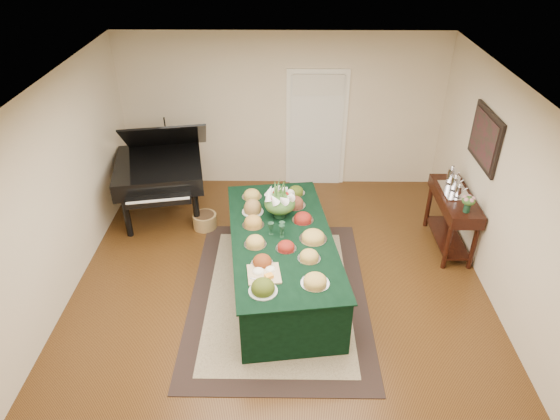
{
  "coord_description": "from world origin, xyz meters",
  "views": [
    {
      "loc": [
        0.07,
        -5.14,
        4.45
      ],
      "look_at": [
        0.0,
        0.3,
        1.05
      ],
      "focal_mm": 32.0,
      "sensor_mm": 36.0,
      "label": 1
    }
  ],
  "objects_px": {
    "buffet_table": "(282,260)",
    "mahogany_sideboard": "(454,207)",
    "grand_piano": "(160,169)",
    "floral_centerpiece": "(280,200)"
  },
  "relations": [
    {
      "from": "buffet_table",
      "to": "grand_piano",
      "type": "relative_size",
      "value": 1.59
    },
    {
      "from": "floral_centerpiece",
      "to": "mahogany_sideboard",
      "type": "bearing_deg",
      "value": 10.31
    },
    {
      "from": "mahogany_sideboard",
      "to": "grand_piano",
      "type": "bearing_deg",
      "value": 169.15
    },
    {
      "from": "grand_piano",
      "to": "mahogany_sideboard",
      "type": "bearing_deg",
      "value": -10.85
    },
    {
      "from": "grand_piano",
      "to": "mahogany_sideboard",
      "type": "relative_size",
      "value": 1.43
    },
    {
      "from": "buffet_table",
      "to": "mahogany_sideboard",
      "type": "bearing_deg",
      "value": 20.49
    },
    {
      "from": "buffet_table",
      "to": "mahogany_sideboard",
      "type": "height_order",
      "value": "mahogany_sideboard"
    },
    {
      "from": "floral_centerpiece",
      "to": "grand_piano",
      "type": "height_order",
      "value": "grand_piano"
    },
    {
      "from": "grand_piano",
      "to": "mahogany_sideboard",
      "type": "xyz_separation_m",
      "value": [
        4.42,
        -0.85,
        -0.14
      ]
    },
    {
      "from": "grand_piano",
      "to": "floral_centerpiece",
      "type": "bearing_deg",
      "value": -34.2
    }
  ]
}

